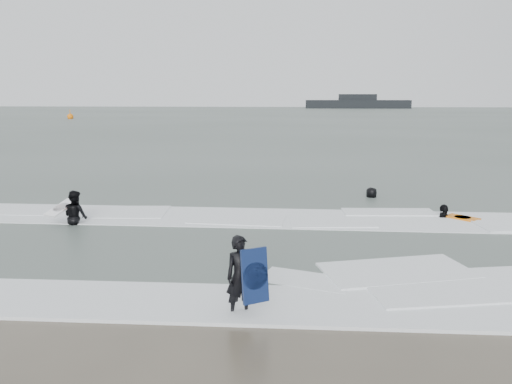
# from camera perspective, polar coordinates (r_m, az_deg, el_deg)

# --- Properties ---
(ground) EXTENTS (320.00, 320.00, 0.00)m
(ground) POSITION_cam_1_polar(r_m,az_deg,el_deg) (10.22, -2.38, -11.46)
(ground) COLOR brown
(ground) RESTS_ON ground
(sea) EXTENTS (320.00, 320.00, 0.00)m
(sea) POSITION_cam_1_polar(r_m,az_deg,el_deg) (89.46, 4.04, 8.51)
(sea) COLOR #47544C
(sea) RESTS_ON ground
(surfer_centre) EXTENTS (0.65, 0.56, 1.50)m
(surfer_centre) POSITION_cam_1_polar(r_m,az_deg,el_deg) (9.30, -1.76, -13.82)
(surfer_centre) COLOR black
(surfer_centre) RESTS_ON ground
(surfer_wading) EXTENTS (1.00, 0.95, 1.63)m
(surfer_wading) POSITION_cam_1_polar(r_m,az_deg,el_deg) (16.24, -19.85, -3.57)
(surfer_wading) COLOR black
(surfer_wading) RESTS_ON ground
(surfer_right_near) EXTENTS (0.98, 0.93, 1.63)m
(surfer_right_near) POSITION_cam_1_polar(r_m,az_deg,el_deg) (17.11, 20.67, -2.91)
(surfer_right_near) COLOR black
(surfer_right_near) RESTS_ON ground
(surfer_right_far) EXTENTS (0.89, 0.72, 1.58)m
(surfer_right_far) POSITION_cam_1_polar(r_m,az_deg,el_deg) (19.66, 13.04, -0.74)
(surfer_right_far) COLOR black
(surfer_right_far) RESTS_ON ground
(surf_foam) EXTENTS (30.03, 9.06, 0.09)m
(surf_foam) POSITION_cam_1_polar(r_m,az_deg,el_deg) (13.68, -0.45, -5.40)
(surf_foam) COLOR white
(surf_foam) RESTS_ON ground
(bodyboards) EXTENTS (13.28, 8.33, 1.25)m
(bodyboards) POSITION_cam_1_polar(r_m,az_deg,el_deg) (13.21, 0.85, -3.93)
(bodyboards) COLOR #0F1E4A
(bodyboards) RESTS_ON ground
(buoy) EXTENTS (1.00, 1.00, 1.65)m
(buoy) POSITION_cam_1_polar(r_m,az_deg,el_deg) (89.34, -20.46, 8.08)
(buoy) COLOR orange
(buoy) RESTS_ON ground
(vessel_horizon) EXTENTS (30.86, 5.51, 4.19)m
(vessel_horizon) POSITION_cam_1_polar(r_m,az_deg,el_deg) (155.06, 11.50, 9.92)
(vessel_horizon) COLOR black
(vessel_horizon) RESTS_ON ground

